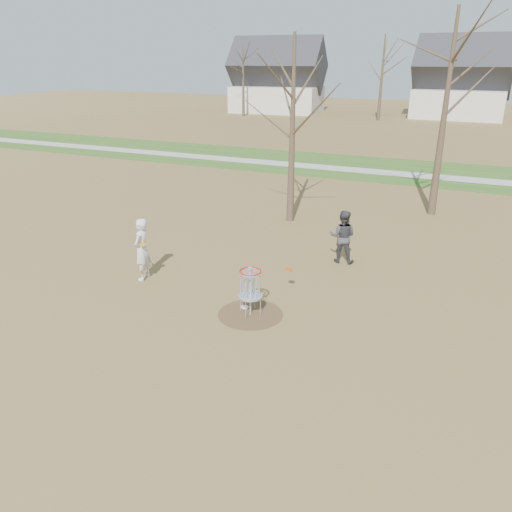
{
  "coord_description": "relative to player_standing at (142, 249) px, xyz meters",
  "views": [
    {
      "loc": [
        5.08,
        -11.02,
        6.53
      ],
      "look_at": [
        -0.5,
        1.5,
        1.1
      ],
      "focal_mm": 35.0,
      "sensor_mm": 36.0,
      "label": 1
    }
  ],
  "objects": [
    {
      "name": "ground",
      "position": [
        4.1,
        -0.81,
        -0.99
      ],
      "size": [
        160.0,
        160.0,
        0.0
      ],
      "primitive_type": "plane",
      "color": "brown",
      "rests_on": "ground"
    },
    {
      "name": "green_band",
      "position": [
        4.1,
        20.19,
        -0.99
      ],
      "size": [
        160.0,
        8.0,
        0.01
      ],
      "primitive_type": "cube",
      "color": "#2D5119",
      "rests_on": "ground"
    },
    {
      "name": "footpath",
      "position": [
        4.1,
        19.19,
        -0.98
      ],
      "size": [
        160.0,
        1.5,
        0.01
      ],
      "primitive_type": "cube",
      "color": "#9E9E99",
      "rests_on": "green_band"
    },
    {
      "name": "dirt_circle",
      "position": [
        4.1,
        -0.81,
        -0.99
      ],
      "size": [
        1.8,
        1.8,
        0.01
      ],
      "primitive_type": "cylinder",
      "color": "#47331E",
      "rests_on": "ground"
    },
    {
      "name": "player_standing",
      "position": [
        0.0,
        0.0,
        0.0
      ],
      "size": [
        0.59,
        0.79,
        1.99
      ],
      "primitive_type": "imported",
      "rotation": [
        0.0,
        0.0,
        -1.41
      ],
      "color": "silver",
      "rests_on": "ground"
    },
    {
      "name": "player_throwing",
      "position": [
        5.36,
        3.96,
        -0.08
      ],
      "size": [
        0.96,
        0.79,
        1.83
      ],
      "primitive_type": "imported",
      "rotation": [
        0.0,
        0.0,
        3.25
      ],
      "color": "#38373D",
      "rests_on": "ground"
    },
    {
      "name": "disc_grounded",
      "position": [
        3.79,
        -0.52,
        -0.97
      ],
      "size": [
        0.22,
        0.22,
        0.02
      ],
      "primitive_type": "cylinder",
      "color": "white",
      "rests_on": "dirt_circle"
    },
    {
      "name": "discs_in_play",
      "position": [
        2.5,
        0.35,
        0.01
      ],
      "size": [
        4.58,
        1.29,
        0.53
      ],
      "color": "#E0400B",
      "rests_on": "ground"
    },
    {
      "name": "disc_golf_basket",
      "position": [
        4.1,
        -0.81,
        -0.08
      ],
      "size": [
        0.64,
        0.64,
        1.35
      ],
      "color": "#9EA3AD",
      "rests_on": "ground"
    },
    {
      "name": "bare_trees",
      "position": [
        5.88,
        34.98,
        4.35
      ],
      "size": [
        52.62,
        44.98,
        9.0
      ],
      "color": "#382B1E",
      "rests_on": "ground"
    },
    {
      "name": "houses_row",
      "position": [
        8.41,
        51.75,
        2.53
      ],
      "size": [
        56.51,
        10.01,
        7.26
      ],
      "color": "silver",
      "rests_on": "ground"
    }
  ]
}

